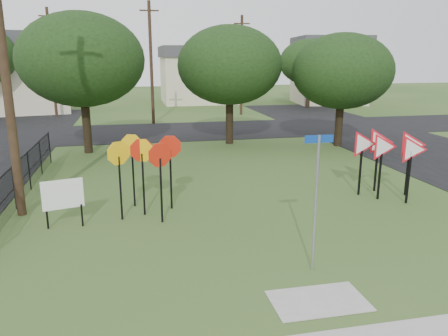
{
  "coord_description": "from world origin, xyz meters",
  "views": [
    {
      "loc": [
        -3.64,
        -10.0,
        4.97
      ],
      "look_at": [
        -0.88,
        3.0,
        1.6
      ],
      "focal_mm": 35.0,
      "sensor_mm": 36.0,
      "label": 1
    }
  ],
  "objects_px": {
    "street_name_sign": "(316,196)",
    "stop_sign_cluster": "(144,158)",
    "yield_sign_cluster": "(388,148)",
    "info_board": "(63,196)"
  },
  "relations": [
    {
      "from": "stop_sign_cluster",
      "to": "info_board",
      "type": "distance_m",
      "value": 2.68
    },
    {
      "from": "yield_sign_cluster",
      "to": "info_board",
      "type": "height_order",
      "value": "yield_sign_cluster"
    },
    {
      "from": "street_name_sign",
      "to": "info_board",
      "type": "xyz_separation_m",
      "value": [
        -6.19,
        4.08,
        -0.88
      ]
    },
    {
      "from": "stop_sign_cluster",
      "to": "info_board",
      "type": "xyz_separation_m",
      "value": [
        -2.44,
        -0.67,
        -0.88
      ]
    },
    {
      "from": "stop_sign_cluster",
      "to": "info_board",
      "type": "relative_size",
      "value": 1.7
    },
    {
      "from": "street_name_sign",
      "to": "yield_sign_cluster",
      "type": "bearing_deg",
      "value": 44.59
    },
    {
      "from": "street_name_sign",
      "to": "info_board",
      "type": "bearing_deg",
      "value": 146.63
    },
    {
      "from": "stop_sign_cluster",
      "to": "yield_sign_cluster",
      "type": "bearing_deg",
      "value": 0.39
    },
    {
      "from": "street_name_sign",
      "to": "yield_sign_cluster",
      "type": "xyz_separation_m",
      "value": [
        4.88,
        4.81,
        -0.06
      ]
    },
    {
      "from": "street_name_sign",
      "to": "stop_sign_cluster",
      "type": "distance_m",
      "value": 6.06
    }
  ]
}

